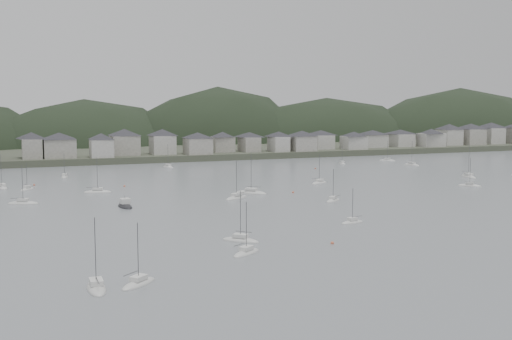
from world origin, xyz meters
name	(u,v)px	position (x,y,z in m)	size (l,w,h in m)	color
ground	(382,233)	(0.00, 0.00, 0.00)	(900.00, 900.00, 0.00)	slate
far_shore_land	(133,143)	(0.00, 295.00, 1.50)	(900.00, 250.00, 3.00)	#383D2D
forested_ridge	(149,166)	(4.83, 269.40, -11.28)	(851.55, 103.94, 102.57)	black
waterfront_town	(271,140)	(50.59, 183.34, 8.66)	(451.48, 28.46, 12.92)	gray
sailboat_lead	(412,165)	(91.29, 119.78, 0.17)	(4.39, 8.75, 11.45)	silver
moored_fleet	(237,194)	(-9.99, 64.85, 0.18)	(245.58, 178.40, 13.71)	silver
motor_launch_far	(125,206)	(-45.92, 53.45, 0.29)	(4.00, 8.84, 4.03)	black
mooring_buoys	(188,195)	(-24.86, 66.81, 0.15)	(125.56, 128.23, 0.70)	#D16645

